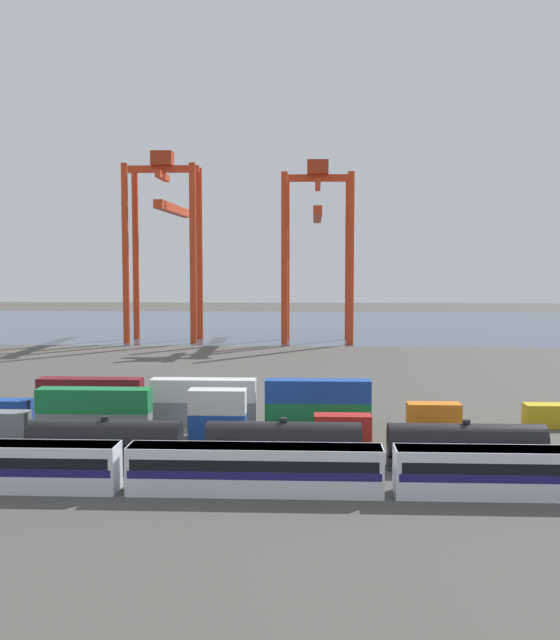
# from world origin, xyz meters

# --- Properties ---
(ground_plane) EXTENTS (420.00, 420.00, 0.00)m
(ground_plane) POSITION_xyz_m (0.00, 40.00, 0.00)
(ground_plane) COLOR #4C4944
(harbour_water) EXTENTS (400.00, 110.00, 0.01)m
(harbour_water) POSITION_xyz_m (0.00, 137.01, 0.00)
(harbour_water) COLOR #384C60
(harbour_water) RESTS_ON ground_plane
(passenger_train) EXTENTS (63.79, 3.14, 3.90)m
(passenger_train) POSITION_xyz_m (8.83, -22.47, 2.14)
(passenger_train) COLOR silver
(passenger_train) RESTS_ON ground_plane
(freight_tank_row) EXTENTS (80.23, 3.04, 4.50)m
(freight_tank_row) POSITION_xyz_m (27.36, -14.43, 2.15)
(freight_tank_row) COLOR #232326
(freight_tank_row) RESTS_ON ground_plane
(shipping_container_2) EXTENTS (12.10, 2.44, 2.60)m
(shipping_container_2) POSITION_xyz_m (-9.93, -3.42, 1.30)
(shipping_container_2) COLOR slate
(shipping_container_2) RESTS_ON ground_plane
(shipping_container_3) EXTENTS (12.10, 2.44, 2.60)m
(shipping_container_3) POSITION_xyz_m (-9.93, -3.42, 3.90)
(shipping_container_3) COLOR #197538
(shipping_container_3) RESTS_ON shipping_container_2
(shipping_container_4) EXTENTS (6.04, 2.44, 2.60)m
(shipping_container_4) POSITION_xyz_m (3.35, -3.42, 1.30)
(shipping_container_4) COLOR #1C4299
(shipping_container_4) RESTS_ON ground_plane
(shipping_container_5) EXTENTS (6.04, 2.44, 2.60)m
(shipping_container_5) POSITION_xyz_m (3.35, -3.42, 3.90)
(shipping_container_5) COLOR silver
(shipping_container_5) RESTS_ON shipping_container_4
(shipping_container_6) EXTENTS (6.04, 2.44, 2.60)m
(shipping_container_6) POSITION_xyz_m (16.63, -3.42, 1.30)
(shipping_container_6) COLOR #AD211C
(shipping_container_6) RESTS_ON ground_plane
(shipping_container_8) EXTENTS (12.10, 2.44, 2.60)m
(shipping_container_8) POSITION_xyz_m (-12.38, 3.50, 1.30)
(shipping_container_8) COLOR maroon
(shipping_container_8) RESTS_ON ground_plane
(shipping_container_9) EXTENTS (12.10, 2.44, 2.60)m
(shipping_container_9) POSITION_xyz_m (-12.38, 3.50, 3.90)
(shipping_container_9) COLOR maroon
(shipping_container_9) RESTS_ON shipping_container_8
(shipping_container_10) EXTENTS (12.10, 2.44, 2.60)m
(shipping_container_10) POSITION_xyz_m (0.83, 3.50, 1.30)
(shipping_container_10) COLOR slate
(shipping_container_10) RESTS_ON ground_plane
(shipping_container_11) EXTENTS (12.10, 2.44, 2.60)m
(shipping_container_11) POSITION_xyz_m (0.83, 3.50, 3.90)
(shipping_container_11) COLOR silver
(shipping_container_11) RESTS_ON shipping_container_10
(shipping_container_12) EXTENTS (12.10, 2.44, 2.60)m
(shipping_container_12) POSITION_xyz_m (14.05, 3.50, 1.30)
(shipping_container_12) COLOR #197538
(shipping_container_12) RESTS_ON ground_plane
(shipping_container_13) EXTENTS (12.10, 2.44, 2.60)m
(shipping_container_13) POSITION_xyz_m (14.05, 3.50, 3.90)
(shipping_container_13) COLOR #1C4299
(shipping_container_13) RESTS_ON shipping_container_12
(shipping_container_14) EXTENTS (6.04, 2.44, 2.60)m
(shipping_container_14) POSITION_xyz_m (27.26, 3.50, 1.30)
(shipping_container_14) COLOR orange
(shipping_container_14) RESTS_ON ground_plane
(shipping_container_15) EXTENTS (6.04, 2.44, 2.60)m
(shipping_container_15) POSITION_xyz_m (40.48, 3.50, 1.30)
(shipping_container_15) COLOR gold
(shipping_container_15) RESTS_ON ground_plane
(gantry_crane_west) EXTENTS (16.89, 39.35, 43.59)m
(gantry_crane_west) POSITION_xyz_m (-21.29, 95.26, 26.64)
(gantry_crane_west) COLOR red
(gantry_crane_west) RESTS_ON ground_plane
(gantry_crane_central) EXTENTS (16.25, 40.67, 41.40)m
(gantry_crane_central) POSITION_xyz_m (14.29, 95.46, 25.51)
(gantry_crane_central) COLOR red
(gantry_crane_central) RESTS_ON ground_plane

